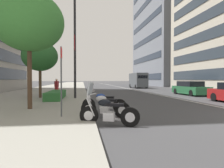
{
  "coord_description": "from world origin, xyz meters",
  "views": [
    {
      "loc": [
        -6.47,
        7.85,
        1.6
      ],
      "look_at": [
        13.49,
        4.82,
        1.14
      ],
      "focal_mm": 31.19,
      "sensor_mm": 36.0,
      "label": 1
    }
  ],
  "objects_px": {
    "car_lead_in_lane": "(190,88)",
    "street_tree_far_plaza": "(29,22)",
    "street_tree_near_plaza_corner": "(40,56)",
    "motorcycle_mid_row": "(104,107)",
    "parking_sign_by_curb": "(61,75)",
    "motorcycle_by_sign_pole": "(103,103)",
    "delivery_van_ahead": "(138,80)",
    "street_lamp_with_banners": "(78,35)",
    "pedestrian_on_plaza": "(57,87)",
    "motorcycle_under_tarp": "(108,113)"
  },
  "relations": [
    {
      "from": "car_lead_in_lane",
      "to": "street_tree_far_plaza",
      "type": "xyz_separation_m",
      "value": [
        -8.59,
        13.64,
        3.74
      ]
    },
    {
      "from": "car_lead_in_lane",
      "to": "street_tree_near_plaza_corner",
      "type": "relative_size",
      "value": 1.04
    },
    {
      "from": "motorcycle_mid_row",
      "to": "parking_sign_by_curb",
      "type": "distance_m",
      "value": 2.21
    },
    {
      "from": "motorcycle_by_sign_pole",
      "to": "street_tree_near_plaza_corner",
      "type": "relative_size",
      "value": 0.47
    },
    {
      "from": "car_lead_in_lane",
      "to": "street_tree_near_plaza_corner",
      "type": "bearing_deg",
      "value": 98.71
    },
    {
      "from": "street_tree_near_plaza_corner",
      "to": "street_tree_far_plaza",
      "type": "bearing_deg",
      "value": -172.84
    },
    {
      "from": "motorcycle_by_sign_pole",
      "to": "car_lead_in_lane",
      "type": "distance_m",
      "value": 13.65
    },
    {
      "from": "parking_sign_by_curb",
      "to": "street_tree_far_plaza",
      "type": "bearing_deg",
      "value": 37.17
    },
    {
      "from": "motorcycle_by_sign_pole",
      "to": "delivery_van_ahead",
      "type": "bearing_deg",
      "value": -88.53
    },
    {
      "from": "delivery_van_ahead",
      "to": "parking_sign_by_curb",
      "type": "height_order",
      "value": "parking_sign_by_curb"
    },
    {
      "from": "delivery_van_ahead",
      "to": "street_lamp_with_banners",
      "type": "xyz_separation_m",
      "value": [
        -20.14,
        10.69,
        3.58
      ]
    },
    {
      "from": "parking_sign_by_curb",
      "to": "pedestrian_on_plaza",
      "type": "bearing_deg",
      "value": 8.25
    },
    {
      "from": "motorcycle_under_tarp",
      "to": "street_tree_near_plaza_corner",
      "type": "bearing_deg",
      "value": -45.64
    },
    {
      "from": "motorcycle_mid_row",
      "to": "parking_sign_by_curb",
      "type": "xyz_separation_m",
      "value": [
        -0.37,
        1.72,
        1.33
      ]
    },
    {
      "from": "street_lamp_with_banners",
      "to": "motorcycle_mid_row",
      "type": "bearing_deg",
      "value": -170.54
    },
    {
      "from": "street_tree_far_plaza",
      "to": "pedestrian_on_plaza",
      "type": "relative_size",
      "value": 3.76
    },
    {
      "from": "delivery_van_ahead",
      "to": "street_lamp_with_banners",
      "type": "height_order",
      "value": "street_lamp_with_banners"
    },
    {
      "from": "street_lamp_with_banners",
      "to": "motorcycle_under_tarp",
      "type": "bearing_deg",
      "value": -172.34
    },
    {
      "from": "parking_sign_by_curb",
      "to": "street_lamp_with_banners",
      "type": "distance_m",
      "value": 8.36
    },
    {
      "from": "motorcycle_under_tarp",
      "to": "parking_sign_by_curb",
      "type": "distance_m",
      "value": 2.43
    },
    {
      "from": "parking_sign_by_curb",
      "to": "car_lead_in_lane",
      "type": "bearing_deg",
      "value": -47.37
    },
    {
      "from": "motorcycle_under_tarp",
      "to": "delivery_van_ahead",
      "type": "bearing_deg",
      "value": -87.6
    },
    {
      "from": "motorcycle_mid_row",
      "to": "street_lamp_with_banners",
      "type": "height_order",
      "value": "street_lamp_with_banners"
    },
    {
      "from": "delivery_van_ahead",
      "to": "street_lamp_with_banners",
      "type": "distance_m",
      "value": 23.08
    },
    {
      "from": "parking_sign_by_curb",
      "to": "pedestrian_on_plaza",
      "type": "relative_size",
      "value": 1.79
    },
    {
      "from": "street_tree_far_plaza",
      "to": "car_lead_in_lane",
      "type": "bearing_deg",
      "value": -57.81
    },
    {
      "from": "street_tree_near_plaza_corner",
      "to": "pedestrian_on_plaza",
      "type": "bearing_deg",
      "value": -22.74
    },
    {
      "from": "motorcycle_mid_row",
      "to": "car_lead_in_lane",
      "type": "bearing_deg",
      "value": -111.15
    },
    {
      "from": "pedestrian_on_plaza",
      "to": "motorcycle_under_tarp",
      "type": "bearing_deg",
      "value": 124.06
    },
    {
      "from": "pedestrian_on_plaza",
      "to": "motorcycle_by_sign_pole",
      "type": "bearing_deg",
      "value": 129.17
    },
    {
      "from": "motorcycle_under_tarp",
      "to": "car_lead_in_lane",
      "type": "xyz_separation_m",
      "value": [
        12.05,
        -10.18,
        0.23
      ]
    },
    {
      "from": "parking_sign_by_curb",
      "to": "street_tree_far_plaza",
      "type": "height_order",
      "value": "street_tree_far_plaza"
    },
    {
      "from": "street_tree_far_plaza",
      "to": "pedestrian_on_plaza",
      "type": "xyz_separation_m",
      "value": [
        8.48,
        -0.2,
        -3.51
      ]
    },
    {
      "from": "parking_sign_by_curb",
      "to": "motorcycle_mid_row",
      "type": "bearing_deg",
      "value": -77.9
    },
    {
      "from": "motorcycle_under_tarp",
      "to": "street_tree_far_plaza",
      "type": "relative_size",
      "value": 0.36
    },
    {
      "from": "motorcycle_by_sign_pole",
      "to": "street_tree_near_plaza_corner",
      "type": "bearing_deg",
      "value": -36.04
    },
    {
      "from": "street_tree_near_plaza_corner",
      "to": "pedestrian_on_plaza",
      "type": "relative_size",
      "value": 2.96
    },
    {
      "from": "motorcycle_mid_row",
      "to": "street_lamp_with_banners",
      "type": "xyz_separation_m",
      "value": [
        7.3,
        1.22,
        4.62
      ]
    },
    {
      "from": "parking_sign_by_curb",
      "to": "pedestrian_on_plaza",
      "type": "distance_m",
      "value": 10.97
    },
    {
      "from": "motorcycle_mid_row",
      "to": "delivery_van_ahead",
      "type": "distance_m",
      "value": 29.05
    },
    {
      "from": "motorcycle_under_tarp",
      "to": "car_lead_in_lane",
      "type": "relative_size",
      "value": 0.43
    },
    {
      "from": "parking_sign_by_curb",
      "to": "motorcycle_by_sign_pole",
      "type": "bearing_deg",
      "value": -46.77
    },
    {
      "from": "motorcycle_under_tarp",
      "to": "motorcycle_by_sign_pole",
      "type": "height_order",
      "value": "motorcycle_under_tarp"
    },
    {
      "from": "car_lead_in_lane",
      "to": "street_tree_near_plaza_corner",
      "type": "distance_m",
      "value": 14.88
    },
    {
      "from": "motorcycle_under_tarp",
      "to": "street_lamp_with_banners",
      "type": "xyz_separation_m",
      "value": [
        8.8,
        1.18,
        4.62
      ]
    },
    {
      "from": "motorcycle_under_tarp",
      "to": "street_tree_near_plaza_corner",
      "type": "xyz_separation_m",
      "value": [
        9.61,
        4.23,
        3.01
      ]
    },
    {
      "from": "motorcycle_by_sign_pole",
      "to": "motorcycle_mid_row",
      "type": "bearing_deg",
      "value": 107.28
    },
    {
      "from": "motorcycle_mid_row",
      "to": "street_tree_far_plaza",
      "type": "bearing_deg",
      "value": -6.68
    },
    {
      "from": "parking_sign_by_curb",
      "to": "street_lamp_with_banners",
      "type": "xyz_separation_m",
      "value": [
        7.67,
        -0.5,
        3.28
      ]
    },
    {
      "from": "motorcycle_mid_row",
      "to": "street_tree_far_plaza",
      "type": "height_order",
      "value": "street_tree_far_plaza"
    }
  ]
}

